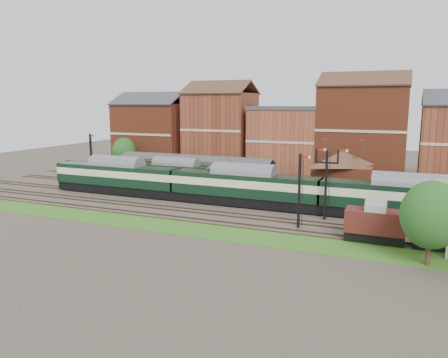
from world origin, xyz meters
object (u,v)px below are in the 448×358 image
at_px(dmu_train, 244,186).
at_px(platform_railcar, 176,174).
at_px(signal_box, 224,176).
at_px(goods_van_a, 375,223).
at_px(semaphore_bracket, 326,180).

height_order(dmu_train, platform_railcar, dmu_train).
distance_m(signal_box, goods_van_a, 24.25).
xyz_separation_m(dmu_train, goods_van_a, (16.79, -9.00, -0.74)).
xyz_separation_m(semaphore_bracket, dmu_train, (-10.94, 2.50, -1.98)).
bearing_deg(signal_box, goods_van_a, -30.38).
bearing_deg(platform_railcar, dmu_train, -25.70).
distance_m(platform_railcar, goods_van_a, 34.04).
height_order(semaphore_bracket, dmu_train, semaphore_bracket).
bearing_deg(semaphore_bracket, signal_box, 159.08).
bearing_deg(goods_van_a, dmu_train, 151.81).
xyz_separation_m(signal_box, goods_van_a, (20.89, -12.25, -1.28)).
bearing_deg(goods_van_a, platform_railcar, 152.91).
xyz_separation_m(signal_box, dmu_train, (4.10, -3.25, -0.54)).
distance_m(signal_box, dmu_train, 5.26).
distance_m(dmu_train, platform_railcar, 14.99).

